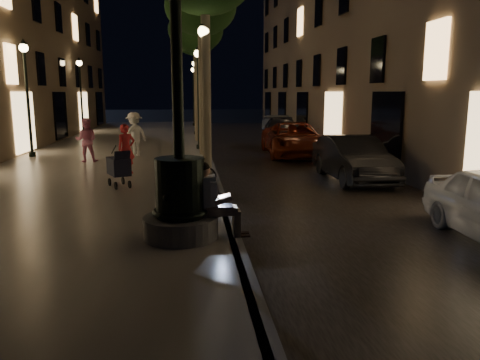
{
  "coord_description": "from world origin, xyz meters",
  "views": [
    {
      "loc": [
        -0.83,
        -6.48,
        2.87
      ],
      "look_at": [
        0.22,
        3.0,
        1.08
      ],
      "focal_mm": 35.0,
      "sensor_mm": 36.0,
      "label": 1
    }
  ],
  "objects": [
    {
      "name": "stroller",
      "position": [
        -2.81,
        6.96,
        0.79
      ],
      "size": [
        0.78,
        1.15,
        1.19
      ],
      "rotation": [
        0.0,
        0.0,
        0.42
      ],
      "color": "black",
      "rests_on": "promenade"
    },
    {
      "name": "lamp_curb_b",
      "position": [
        -0.3,
        16.0,
        3.24
      ],
      "size": [
        0.36,
        0.36,
        4.81
      ],
      "color": "black",
      "rests_on": "promenade"
    },
    {
      "name": "building_right",
      "position": [
        10.0,
        18.0,
        7.5
      ],
      "size": [
        8.0,
        36.0,
        15.0
      ],
      "primitive_type": "cube",
      "color": "#755F49",
      "rests_on": "ground"
    },
    {
      "name": "seated_man_laptop",
      "position": [
        -0.39,
        2.0,
        0.94
      ],
      "size": [
        1.05,
        0.35,
        1.42
      ],
      "color": "gray",
      "rests_on": "promenade"
    },
    {
      "name": "pedestrian_white",
      "position": [
        -3.08,
        13.68,
        1.13
      ],
      "size": [
        1.35,
        1.33,
        1.86
      ],
      "primitive_type": "imported",
      "rotation": [
        0.0,
        0.0,
        3.9
      ],
      "color": "white",
      "rests_on": "promenade"
    },
    {
      "name": "promenade",
      "position": [
        -4.0,
        15.0,
        0.1
      ],
      "size": [
        8.0,
        45.0,
        0.2
      ],
      "primitive_type": "cube",
      "color": "slate",
      "rests_on": "ground"
    },
    {
      "name": "lamp_curb_d",
      "position": [
        -0.3,
        32.0,
        3.24
      ],
      "size": [
        0.36,
        0.36,
        4.81
      ],
      "color": "black",
      "rests_on": "promenade"
    },
    {
      "name": "car_second",
      "position": [
        4.54,
        8.2,
        0.74
      ],
      "size": [
        1.58,
        4.47,
        1.47
      ],
      "primitive_type": "imported",
      "rotation": [
        0.0,
        0.0,
        0.0
      ],
      "color": "black",
      "rests_on": "ground"
    },
    {
      "name": "fountain_lamppost",
      "position": [
        -1.0,
        2.0,
        1.21
      ],
      "size": [
        1.4,
        1.4,
        5.21
      ],
      "color": "#59595B",
      "rests_on": "promenade"
    },
    {
      "name": "tree_far",
      "position": [
        -0.22,
        26.0,
        6.43
      ],
      "size": [
        3.0,
        3.0,
        7.5
      ],
      "color": "#6B604C",
      "rests_on": "promenade"
    },
    {
      "name": "tree_third",
      "position": [
        -0.3,
        20.0,
        6.14
      ],
      "size": [
        3.0,
        3.0,
        7.2
      ],
      "color": "#6B604C",
      "rests_on": "promenade"
    },
    {
      "name": "car_third",
      "position": [
        4.0,
        14.49,
        0.76
      ],
      "size": [
        2.79,
        5.59,
        1.52
      ],
      "primitive_type": "imported",
      "rotation": [
        0.0,
        0.0,
        -0.05
      ],
      "color": "maroon",
      "rests_on": "ground"
    },
    {
      "name": "pedestrian_red",
      "position": [
        -2.88,
        9.26,
        1.02
      ],
      "size": [
        0.72,
        0.64,
        1.65
      ],
      "primitive_type": "imported",
      "rotation": [
        0.0,
        0.0,
        0.51
      ],
      "color": "red",
      "rests_on": "promenade"
    },
    {
      "name": "pedestrian_pink",
      "position": [
        -4.76,
        12.17,
        1.05
      ],
      "size": [
        0.85,
        0.67,
        1.7
      ],
      "primitive_type": "imported",
      "rotation": [
        0.0,
        0.0,
        3.17
      ],
      "color": "#C26688",
      "rests_on": "promenade"
    },
    {
      "name": "lamp_curb_a",
      "position": [
        -0.3,
        8.0,
        3.24
      ],
      "size": [
        0.36,
        0.36,
        4.81
      ],
      "color": "black",
      "rests_on": "promenade"
    },
    {
      "name": "car_fifth",
      "position": [
        5.2,
        24.5,
        0.68
      ],
      "size": [
        1.6,
        4.17,
        1.36
      ],
      "primitive_type": "imported",
      "rotation": [
        0.0,
        0.0,
        0.04
      ],
      "color": "gray",
      "rests_on": "ground"
    },
    {
      "name": "lamp_left_c",
      "position": [
        -7.4,
        24.0,
        3.24
      ],
      "size": [
        0.36,
        0.36,
        4.81
      ],
      "color": "black",
      "rests_on": "promenade"
    },
    {
      "name": "lamp_left_b",
      "position": [
        -7.4,
        14.0,
        3.24
      ],
      "size": [
        0.36,
        0.36,
        4.81
      ],
      "color": "black",
      "rests_on": "promenade"
    },
    {
      "name": "lamp_curb_c",
      "position": [
        -0.3,
        24.0,
        3.24
      ],
      "size": [
        0.36,
        0.36,
        4.81
      ],
      "color": "black",
      "rests_on": "promenade"
    },
    {
      "name": "car_rear",
      "position": [
        4.42,
        19.36,
        0.72
      ],
      "size": [
        2.48,
        5.13,
        1.44
      ],
      "primitive_type": "imported",
      "rotation": [
        0.0,
        0.0,
        -0.09
      ],
      "color": "#302F34",
      "rests_on": "ground"
    },
    {
      "name": "ground",
      "position": [
        0.0,
        15.0,
        0.0
      ],
      "size": [
        120.0,
        120.0,
        0.0
      ],
      "primitive_type": "plane",
      "color": "black",
      "rests_on": "ground"
    },
    {
      "name": "curb_strip",
      "position": [
        0.0,
        15.0,
        0.1
      ],
      "size": [
        0.25,
        45.0,
        0.2
      ],
      "primitive_type": "cube",
      "color": "#59595B",
      "rests_on": "ground"
    },
    {
      "name": "cobble_lane",
      "position": [
        3.0,
        15.0,
        0.01
      ],
      "size": [
        6.0,
        45.0,
        0.02
      ],
      "primitive_type": "cube",
      "color": "black",
      "rests_on": "ground"
    },
    {
      "name": "bicycle",
      "position": [
        -0.82,
        6.89,
        0.62
      ],
      "size": [
        1.61,
        0.61,
        0.84
      ],
      "primitive_type": "imported",
      "rotation": [
        0.0,
        0.0,
        1.6
      ],
      "color": "black",
      "rests_on": "promenade"
    },
    {
      "name": "tree_second",
      "position": [
        -0.2,
        14.0,
        6.33
      ],
      "size": [
        3.0,
        3.0,
        7.4
      ],
      "color": "#6B604C",
      "rests_on": "promenade"
    }
  ]
}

